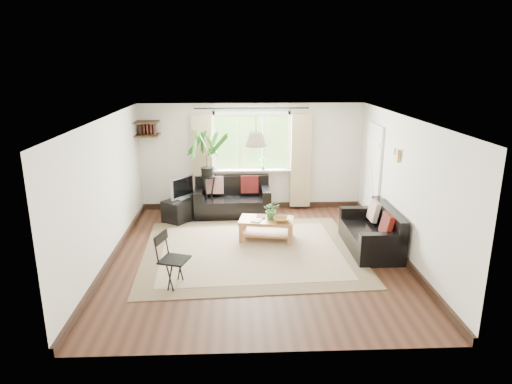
{
  "coord_description": "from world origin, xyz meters",
  "views": [
    {
      "loc": [
        -0.33,
        -7.35,
        3.27
      ],
      "look_at": [
        0.0,
        0.4,
        1.05
      ],
      "focal_mm": 32.0,
      "sensor_mm": 36.0,
      "label": 1
    }
  ],
  "objects_px": {
    "sofa_right": "(371,230)",
    "coffee_table": "(266,229)",
    "tv_stand": "(183,209)",
    "palm_stand": "(208,173)",
    "folding_chair": "(174,261)",
    "sofa_back": "(232,198)"
  },
  "relations": [
    {
      "from": "sofa_back",
      "to": "coffee_table",
      "type": "relative_size",
      "value": 1.63
    },
    {
      "from": "tv_stand",
      "to": "palm_stand",
      "type": "height_order",
      "value": "palm_stand"
    },
    {
      "from": "coffee_table",
      "to": "sofa_right",
      "type": "bearing_deg",
      "value": -16.41
    },
    {
      "from": "coffee_table",
      "to": "tv_stand",
      "type": "relative_size",
      "value": 1.17
    },
    {
      "from": "sofa_right",
      "to": "coffee_table",
      "type": "height_order",
      "value": "sofa_right"
    },
    {
      "from": "sofa_back",
      "to": "sofa_right",
      "type": "xyz_separation_m",
      "value": [
        2.49,
        -2.06,
        -0.02
      ]
    },
    {
      "from": "sofa_back",
      "to": "folding_chair",
      "type": "bearing_deg",
      "value": -105.24
    },
    {
      "from": "sofa_right",
      "to": "palm_stand",
      "type": "xyz_separation_m",
      "value": [
        -3.02,
        2.11,
        0.57
      ]
    },
    {
      "from": "sofa_right",
      "to": "folding_chair",
      "type": "xyz_separation_m",
      "value": [
        -3.33,
        -1.28,
        0.05
      ]
    },
    {
      "from": "sofa_back",
      "to": "sofa_right",
      "type": "bearing_deg",
      "value": -40.79
    },
    {
      "from": "coffee_table",
      "to": "folding_chair",
      "type": "xyz_separation_m",
      "value": [
        -1.49,
        -1.82,
        0.21
      ]
    },
    {
      "from": "coffee_table",
      "to": "tv_stand",
      "type": "bearing_deg",
      "value": 143.7
    },
    {
      "from": "coffee_table",
      "to": "tv_stand",
      "type": "height_order",
      "value": "tv_stand"
    },
    {
      "from": "sofa_back",
      "to": "coffee_table",
      "type": "xyz_separation_m",
      "value": [
        0.65,
        -1.52,
        -0.18
      ]
    },
    {
      "from": "sofa_back",
      "to": "coffee_table",
      "type": "distance_m",
      "value": 1.67
    },
    {
      "from": "folding_chair",
      "to": "tv_stand",
      "type": "bearing_deg",
      "value": 21.55
    },
    {
      "from": "tv_stand",
      "to": "palm_stand",
      "type": "xyz_separation_m",
      "value": [
        0.52,
        0.31,
        0.71
      ]
    },
    {
      "from": "sofa_right",
      "to": "coffee_table",
      "type": "xyz_separation_m",
      "value": [
        -1.83,
        0.54,
        -0.16
      ]
    },
    {
      "from": "tv_stand",
      "to": "palm_stand",
      "type": "relative_size",
      "value": 0.46
    },
    {
      "from": "sofa_back",
      "to": "coffee_table",
      "type": "height_order",
      "value": "sofa_back"
    },
    {
      "from": "sofa_right",
      "to": "tv_stand",
      "type": "relative_size",
      "value": 1.82
    },
    {
      "from": "sofa_back",
      "to": "palm_stand",
      "type": "relative_size",
      "value": 0.87
    }
  ]
}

